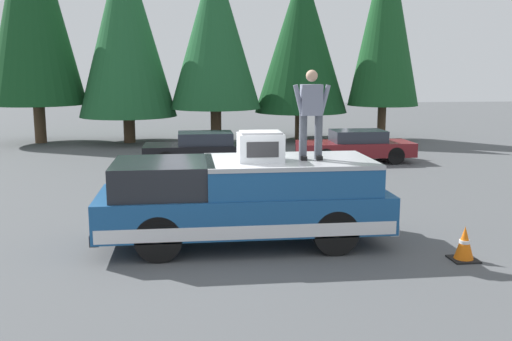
{
  "coord_description": "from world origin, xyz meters",
  "views": [
    {
      "loc": [
        -10.59,
        0.56,
        3.37
      ],
      "look_at": [
        0.63,
        -0.8,
        1.35
      ],
      "focal_mm": 40.27,
      "sensor_mm": 36.0,
      "label": 1
    }
  ],
  "objects": [
    {
      "name": "traffic_cone",
      "position": [
        -1.33,
        -4.29,
        0.29
      ],
      "size": [
        0.47,
        0.47,
        0.62
      ],
      "color": "black",
      "rests_on": "ground"
    },
    {
      "name": "person_on_truck_bed",
      "position": [
        0.05,
        -1.78,
        2.55
      ],
      "size": [
        0.29,
        0.72,
        1.69
      ],
      "color": "#4C515B",
      "rests_on": "pickup_truck"
    },
    {
      "name": "conifer_center_right",
      "position": [
        16.16,
        3.18,
        5.15
      ],
      "size": [
        4.37,
        4.37,
        9.12
      ],
      "color": "#4C3826",
      "rests_on": "ground"
    },
    {
      "name": "conifer_center_left",
      "position": [
        15.73,
        -0.78,
        4.99
      ],
      "size": [
        4.11,
        4.11,
        8.44
      ],
      "color": "#4C3826",
      "rests_on": "ground"
    },
    {
      "name": "compressor_unit",
      "position": [
        -0.04,
        -0.8,
        1.93
      ],
      "size": [
        0.65,
        0.84,
        0.56
      ],
      "color": "silver",
      "rests_on": "pickup_truck"
    },
    {
      "name": "parked_car_black",
      "position": [
        9.5,
        -0.0,
        0.58
      ],
      "size": [
        1.64,
        4.1,
        1.16
      ],
      "color": "black",
      "rests_on": "ground"
    },
    {
      "name": "pickup_truck",
      "position": [
        0.13,
        -0.51,
        0.87
      ],
      "size": [
        2.01,
        5.54,
        1.65
      ],
      "color": "navy",
      "rests_on": "ground"
    },
    {
      "name": "conifer_far_left",
      "position": [
        15.65,
        -8.62,
        5.66
      ],
      "size": [
        3.27,
        3.27,
        9.71
      ],
      "color": "#4C3826",
      "rests_on": "ground"
    },
    {
      "name": "ground_plane",
      "position": [
        0.0,
        0.0,
        0.0
      ],
      "size": [
        90.0,
        90.0,
        0.0
      ],
      "primitive_type": "plane",
      "color": "#4C4F51"
    },
    {
      "name": "conifer_left",
      "position": [
        16.47,
        -4.87,
        4.73
      ],
      "size": [
        4.38,
        4.38,
        8.18
      ],
      "color": "#4C3826",
      "rests_on": "ground"
    },
    {
      "name": "parked_car_maroon",
      "position": [
        9.48,
        -5.52,
        0.58
      ],
      "size": [
        1.64,
        4.1,
        1.16
      ],
      "color": "maroon",
      "rests_on": "ground"
    }
  ]
}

